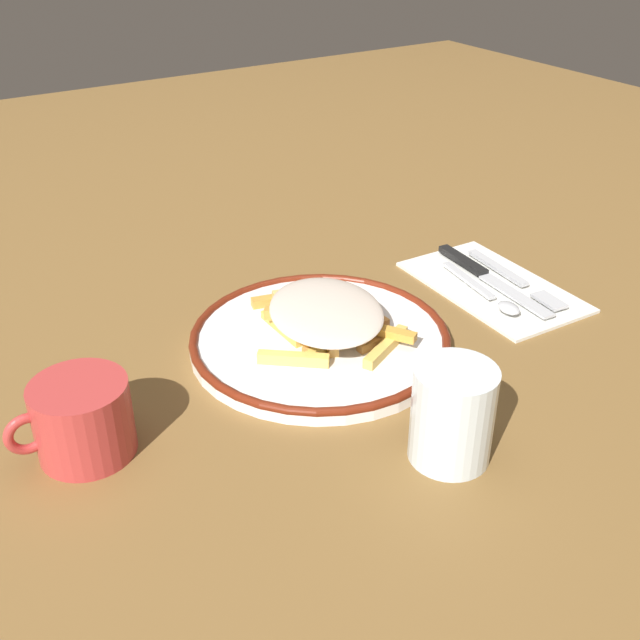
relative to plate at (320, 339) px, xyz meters
name	(u,v)px	position (x,y,z in m)	size (l,w,h in m)	color
ground_plane	(320,346)	(0.00, 0.00, -0.01)	(2.60, 2.60, 0.00)	brown
plate	(320,339)	(0.00, 0.00, 0.00)	(0.29, 0.29, 0.02)	white
fries_heap	(327,316)	(-0.01, 0.00, 0.03)	(0.18, 0.20, 0.04)	#E9B158
napkin	(491,284)	(-0.26, 0.00, -0.01)	(0.14, 0.23, 0.01)	silver
fork	(514,278)	(-0.29, 0.01, 0.00)	(0.03, 0.18, 0.01)	silver
knife	(483,273)	(-0.26, -0.02, 0.00)	(0.03, 0.21, 0.01)	black
spoon	(492,296)	(-0.23, 0.03, 0.00)	(0.04, 0.15, 0.01)	silver
water_glass	(452,414)	(0.00, 0.22, 0.04)	(0.07, 0.07, 0.09)	silver
coffee_mug	(82,419)	(0.28, 0.04, 0.03)	(0.11, 0.09, 0.07)	#B63735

